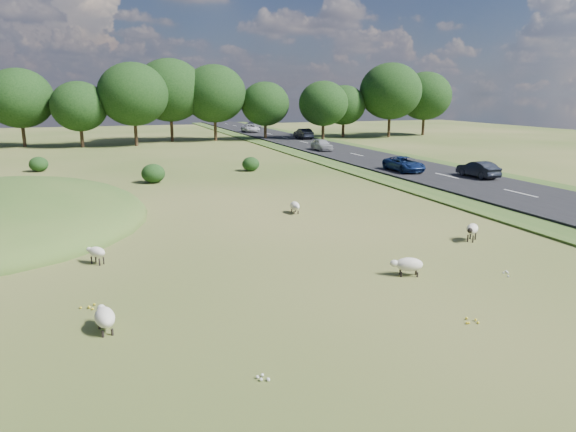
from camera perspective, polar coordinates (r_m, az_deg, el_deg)
The scene contains 15 objects.
ground at distance 39.71m, azimuth -10.53°, elevation 3.41°, with size 160.00×160.00×0.00m, color #335219.
road at distance 55.59m, azimuth 8.59°, elevation 6.42°, with size 8.00×150.00×0.25m, color black.
treeline at distance 74.27m, azimuth -16.12°, elevation 12.76°, with size 96.28×14.66×11.70m.
shrubs at distance 45.01m, azimuth -15.74°, elevation 5.18°, with size 19.46×11.26×1.48m.
sheep_0 at distance 22.19m, azimuth -20.52°, elevation -3.77°, with size 0.88×0.97×0.72m.
sheep_1 at distance 19.99m, azimuth 13.21°, elevation -5.26°, with size 1.29×0.90×0.72m.
sheep_2 at distance 16.00m, azimuth -19.72°, elevation -10.50°, with size 0.70×1.30×0.73m.
sheep_3 at distance 29.65m, azimuth 0.79°, elevation 1.11°, with size 0.60×1.18×0.67m.
sheep_5 at distance 25.49m, azimuth 19.78°, elevation -1.38°, with size 1.11×1.00×0.83m.
car_0 at distance 77.29m, azimuth 1.71°, elevation 9.14°, with size 1.60×4.58×1.51m, color black.
car_1 at distance 43.83m, azimuth 20.37°, elevation 4.90°, with size 1.36×3.89×1.28m, color black.
car_2 at distance 102.92m, azimuth -3.84°, elevation 10.16°, with size 2.07×5.09×1.48m, color #B0B2B8.
car_3 at distance 91.06m, azimuth -4.20°, elevation 9.71°, with size 2.30×4.99×1.39m, color white.
car_4 at distance 61.30m, azimuth 3.77°, elevation 7.93°, with size 1.59×3.96×1.35m, color silver.
car_5 at distance 45.47m, azimuth 12.78°, elevation 5.66°, with size 2.05×4.44×1.23m, color navy.
Camera 1 is at (-6.06, -18.66, 6.72)m, focal length 32.00 mm.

